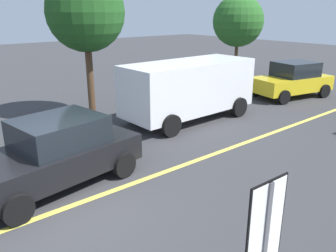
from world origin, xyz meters
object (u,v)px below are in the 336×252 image
object	(u,v)px
speed_limit_sign	(263,249)
car_black_crossing	(56,153)
tree_centre_verge	(85,13)
tree_left_verge	(238,21)
white_van	(188,87)
car_yellow_near_curb	(292,80)

from	to	relation	value
speed_limit_sign	car_black_crossing	xyz separation A→B (m)	(0.19, 5.87, -0.95)
tree_centre_verge	tree_left_verge	bearing A→B (deg)	10.67
white_van	car_yellow_near_curb	size ratio (longest dim) A/B	1.26
car_black_crossing	car_yellow_near_curb	world-z (taller)	car_yellow_near_curb
speed_limit_sign	car_yellow_near_curb	distance (m)	14.45
white_van	car_black_crossing	size ratio (longest dim) A/B	1.24
car_black_crossing	car_yellow_near_curb	size ratio (longest dim) A/B	1.02
white_van	car_black_crossing	bearing A→B (deg)	-162.65
white_van	tree_centre_verge	size ratio (longest dim) A/B	0.98
tree_centre_verge	car_black_crossing	bearing A→B (deg)	-126.07
tree_left_verge	tree_centre_verge	xyz separation A→B (m)	(-11.00, -2.07, 0.54)
car_yellow_near_curb	tree_left_verge	bearing A→B (deg)	68.76
speed_limit_sign	white_van	xyz separation A→B (m)	(6.13, 7.72, -0.50)
car_black_crossing	tree_left_verge	xyz separation A→B (m)	(14.27, 6.57, 2.55)
white_van	car_black_crossing	world-z (taller)	white_van
speed_limit_sign	car_yellow_near_curb	bearing A→B (deg)	30.25
white_van	speed_limit_sign	bearing A→B (deg)	-128.43
car_black_crossing	white_van	bearing A→B (deg)	17.35
white_van	car_yellow_near_curb	bearing A→B (deg)	-4.16
car_black_crossing	tree_left_verge	distance (m)	15.92
white_van	tree_centre_verge	distance (m)	4.58
speed_limit_sign	white_van	distance (m)	9.87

